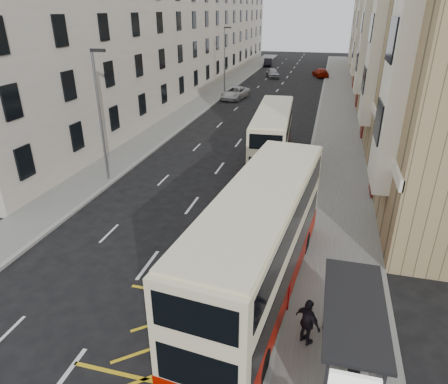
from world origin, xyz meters
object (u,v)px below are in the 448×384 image
(double_decker_rear, at_px, (272,137))
(pedestrian_far, at_px, (308,322))
(street_lamp_far, at_px, (225,57))
(car_red, at_px, (321,73))
(car_silver, at_px, (273,73))
(bus_shelter, at_px, (358,337))
(street_lamp_near, at_px, (100,110))
(pedestrian_mid, at_px, (367,317))
(car_dark, at_px, (268,62))
(double_decker_front, at_px, (259,244))
(white_van, at_px, (235,93))

(double_decker_rear, xyz_separation_m, pedestrian_far, (3.65, -16.61, -1.02))
(street_lamp_far, relative_size, car_red, 1.70)
(pedestrian_far, height_order, car_silver, pedestrian_far)
(bus_shelter, bearing_deg, street_lamp_near, 139.86)
(double_decker_rear, bearing_deg, car_red, 84.08)
(pedestrian_mid, height_order, car_dark, pedestrian_mid)
(street_lamp_far, height_order, pedestrian_mid, street_lamp_far)
(pedestrian_far, distance_m, car_silver, 56.61)
(double_decker_front, relative_size, car_dark, 2.78)
(car_red, bearing_deg, bus_shelter, 77.59)
(bus_shelter, distance_m, car_red, 59.91)
(car_silver, bearing_deg, double_decker_front, -99.65)
(street_lamp_near, xyz_separation_m, pedestrian_far, (13.36, -10.92, -3.63))
(pedestrian_far, bearing_deg, street_lamp_near, 0.22)
(white_van, relative_size, car_red, 1.08)
(bus_shelter, distance_m, double_decker_rear, 18.77)
(street_lamp_near, relative_size, street_lamp_far, 1.00)
(double_decker_front, bearing_deg, bus_shelter, -41.52)
(car_red, bearing_deg, double_decker_rear, 72.06)
(pedestrian_mid, distance_m, white_van, 39.75)
(street_lamp_far, distance_m, double_decker_rear, 26.30)
(street_lamp_far, bearing_deg, street_lamp_near, -90.00)
(pedestrian_mid, height_order, car_silver, pedestrian_mid)
(car_silver, bearing_deg, street_lamp_near, -112.56)
(car_silver, bearing_deg, pedestrian_far, -97.93)
(pedestrian_mid, relative_size, car_dark, 0.45)
(street_lamp_near, height_order, pedestrian_far, street_lamp_near)
(bus_shelter, xyz_separation_m, pedestrian_mid, (0.52, 2.09, -1.04))
(bus_shelter, relative_size, car_red, 0.90)
(street_lamp_near, relative_size, double_decker_front, 0.69)
(street_lamp_near, xyz_separation_m, double_decker_rear, (9.71, 5.70, -2.61))
(street_lamp_near, height_order, car_red, street_lamp_near)
(pedestrian_mid, bearing_deg, car_red, 74.37)
(street_lamp_near, bearing_deg, car_dark, 88.88)
(street_lamp_near, distance_m, white_van, 27.55)
(double_decker_front, bearing_deg, double_decker_rear, 102.35)
(car_silver, relative_size, car_red, 0.89)
(street_lamp_far, height_order, car_dark, street_lamp_far)
(street_lamp_far, height_order, car_silver, street_lamp_far)
(pedestrian_far, relative_size, white_van, 0.34)
(double_decker_rear, xyz_separation_m, pedestrian_mid, (5.50, -16.00, -0.92))
(double_decker_front, bearing_deg, white_van, 110.42)
(double_decker_front, xyz_separation_m, pedestrian_far, (2.01, -2.16, -1.32))
(pedestrian_far, bearing_deg, pedestrian_mid, -122.23)
(street_lamp_far, bearing_deg, double_decker_front, -73.68)
(white_van, bearing_deg, street_lamp_far, 135.68)
(bus_shelter, height_order, car_dark, bus_shelter)
(car_red, bearing_deg, street_lamp_near, 60.90)
(double_decker_rear, bearing_deg, white_van, 106.28)
(street_lamp_far, relative_size, double_decker_front, 0.69)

